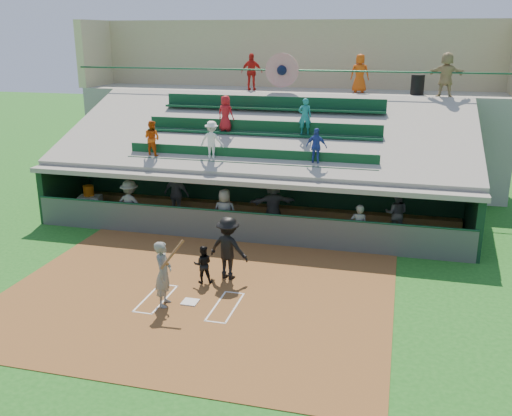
% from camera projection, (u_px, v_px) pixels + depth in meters
% --- Properties ---
extents(ground, '(100.00, 100.00, 0.00)m').
position_uv_depth(ground, '(190.00, 303.00, 15.83)').
color(ground, '#1A5818').
rests_on(ground, ground).
extents(dirt_slab, '(11.00, 9.00, 0.02)m').
position_uv_depth(dirt_slab, '(196.00, 295.00, 16.29)').
color(dirt_slab, brown).
rests_on(dirt_slab, ground).
extents(home_plate, '(0.43, 0.43, 0.03)m').
position_uv_depth(home_plate, '(190.00, 302.00, 15.82)').
color(home_plate, silver).
rests_on(home_plate, dirt_slab).
extents(batters_box_chalk, '(2.65, 1.85, 0.01)m').
position_uv_depth(batters_box_chalk, '(190.00, 302.00, 15.83)').
color(batters_box_chalk, white).
rests_on(batters_box_chalk, dirt_slab).
extents(dugout_floor, '(16.00, 3.50, 0.04)m').
position_uv_depth(dugout_floor, '(252.00, 226.00, 22.07)').
color(dugout_floor, gray).
rests_on(dugout_floor, ground).
extents(concourse_slab, '(20.00, 3.00, 4.60)m').
position_uv_depth(concourse_slab, '(288.00, 138.00, 27.65)').
color(concourse_slab, gray).
rests_on(concourse_slab, ground).
extents(grandstand, '(20.40, 10.40, 7.80)m').
position_uv_depth(grandstand, '(274.00, 151.00, 24.89)').
color(grandstand, '#4E524D').
rests_on(grandstand, ground).
extents(batter_at_plate, '(0.89, 0.78, 1.95)m').
position_uv_depth(batter_at_plate, '(164.00, 273.00, 15.43)').
color(batter_at_plate, '#60645E').
rests_on(batter_at_plate, dirt_slab).
extents(catcher, '(0.67, 0.59, 1.16)m').
position_uv_depth(catcher, '(203.00, 264.00, 16.95)').
color(catcher, black).
rests_on(catcher, dirt_slab).
extents(home_umpire, '(1.38, 0.97, 1.94)m').
position_uv_depth(home_umpire, '(228.00, 248.00, 17.15)').
color(home_umpire, black).
rests_on(home_umpire, dirt_slab).
extents(dugout_bench, '(15.88, 0.54, 0.48)m').
position_uv_depth(dugout_bench, '(256.00, 210.00, 23.16)').
color(dugout_bench, olive).
rests_on(dugout_bench, dugout_floor).
extents(white_table, '(1.00, 0.83, 0.77)m').
position_uv_depth(white_table, '(90.00, 205.00, 23.38)').
color(white_table, silver).
rests_on(white_table, dugout_floor).
extents(water_cooler, '(0.43, 0.43, 0.43)m').
position_uv_depth(water_cooler, '(89.00, 191.00, 23.27)').
color(water_cooler, '#D5630C').
rests_on(water_cooler, white_table).
extents(dugout_player_a, '(1.24, 0.74, 1.88)m').
position_uv_depth(dugout_player_a, '(130.00, 205.00, 21.51)').
color(dugout_player_a, '#535651').
rests_on(dugout_player_a, dugout_floor).
extents(dugout_player_b, '(1.21, 0.69, 1.94)m').
position_uv_depth(dugout_player_b, '(177.00, 194.00, 22.78)').
color(dugout_player_b, '#5B5E58').
rests_on(dugout_player_b, dugout_floor).
extents(dugout_player_c, '(0.90, 0.62, 1.78)m').
position_uv_depth(dugout_player_c, '(225.00, 213.00, 20.67)').
color(dugout_player_c, '#61635D').
rests_on(dugout_player_c, dugout_floor).
extents(dugout_player_d, '(1.83, 1.24, 1.90)m').
position_uv_depth(dugout_player_d, '(273.00, 204.00, 21.52)').
color(dugout_player_d, '#565954').
rests_on(dugout_player_d, dugout_floor).
extents(dugout_player_e, '(0.64, 0.47, 1.61)m').
position_uv_depth(dugout_player_e, '(358.00, 227.00, 19.41)').
color(dugout_player_e, '#575954').
rests_on(dugout_player_e, dugout_floor).
extents(dugout_player_f, '(0.85, 0.67, 1.70)m').
position_uv_depth(dugout_player_f, '(396.00, 213.00, 20.76)').
color(dugout_player_f, '#5B5D58').
rests_on(dugout_player_f, dugout_floor).
extents(trash_bin, '(0.57, 0.57, 0.86)m').
position_uv_depth(trash_bin, '(418.00, 85.00, 24.73)').
color(trash_bin, black).
rests_on(trash_bin, concourse_slab).
extents(concourse_staff_a, '(1.02, 0.48, 1.69)m').
position_uv_depth(concourse_staff_a, '(252.00, 72.00, 26.51)').
color(concourse_staff_a, red).
rests_on(concourse_staff_a, concourse_slab).
extents(concourse_staff_b, '(0.83, 0.55, 1.70)m').
position_uv_depth(concourse_staff_b, '(360.00, 73.00, 25.52)').
color(concourse_staff_b, '#CA490B').
rests_on(concourse_staff_b, concourse_slab).
extents(concourse_staff_c, '(1.71, 0.55, 1.84)m').
position_uv_depth(concourse_staff_c, '(446.00, 75.00, 23.73)').
color(concourse_staff_c, tan).
rests_on(concourse_staff_c, concourse_slab).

